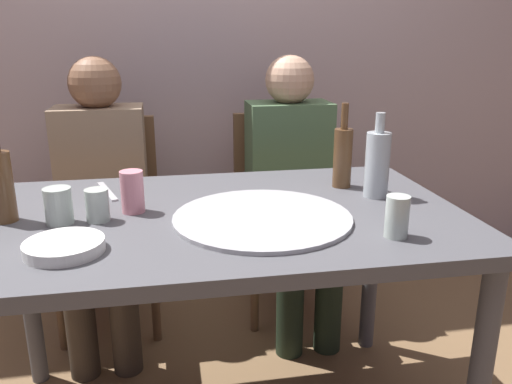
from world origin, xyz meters
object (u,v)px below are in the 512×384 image
object	(u,v)px
beer_bottle	(1,184)
table_knife	(107,191)
pizza_tray	(262,218)
tumbler_far	(97,205)
wine_bottle	(343,156)
soda_can	(132,192)
guest_in_sweater	(102,191)
chair_left	(108,208)
chair_right	(284,198)
plate_stack	(64,247)
dining_table	(218,240)
water_bottle	(377,163)
tumbler_near	(58,206)
guest_in_beanie	(293,181)
short_glass	(397,217)

from	to	relation	value
beer_bottle	table_knife	distance (m)	0.35
pizza_tray	tumbler_far	bearing A→B (deg)	170.83
wine_bottle	beer_bottle	distance (m)	1.03
soda_can	guest_in_sweater	bearing A→B (deg)	104.64
wine_bottle	chair_left	size ratio (longest dim) A/B	0.31
beer_bottle	chair_right	bearing A→B (deg)	39.24
pizza_tray	guest_in_sweater	size ratio (longest dim) A/B	0.43
plate_stack	table_knife	bearing A→B (deg)	83.82
dining_table	water_bottle	bearing A→B (deg)	6.90
wine_bottle	table_knife	world-z (taller)	wine_bottle
chair_left	pizza_tray	bearing A→B (deg)	119.62
tumbler_far	tumbler_near	bearing A→B (deg)	-178.92
wine_bottle	tumbler_near	xyz separation A→B (m)	(-0.87, -0.20, -0.06)
guest_in_beanie	wine_bottle	bearing A→B (deg)	94.88
dining_table	wine_bottle	xyz separation A→B (m)	(0.44, 0.19, 0.19)
short_glass	chair_right	xyz separation A→B (m)	(-0.03, 1.10, -0.30)
chair_left	guest_in_sweater	distance (m)	0.20
plate_stack	guest_in_beanie	xyz separation A→B (m)	(0.78, 0.90, -0.13)
chair_left	guest_in_beanie	world-z (taller)	guest_in_beanie
beer_bottle	soda_can	xyz separation A→B (m)	(0.34, 0.02, -0.05)
soda_can	guest_in_sweater	distance (m)	0.68
beer_bottle	tumbler_far	world-z (taller)	beer_bottle
dining_table	water_bottle	world-z (taller)	water_bottle
tumbler_near	guest_in_sweater	bearing A→B (deg)	87.76
dining_table	soda_can	bearing A→B (deg)	169.31
plate_stack	wine_bottle	bearing A→B (deg)	26.32
beer_bottle	guest_in_beanie	size ratio (longest dim) A/B	0.25
wine_bottle	table_knife	size ratio (longest dim) A/B	1.28
tumbler_near	guest_in_beanie	bearing A→B (deg)	39.90
tumbler_far	chair_right	xyz separation A→B (m)	(0.73, 0.84, -0.29)
chair_left	beer_bottle	bearing A→B (deg)	77.50
plate_stack	short_glass	bearing A→B (deg)	-3.27
water_bottle	plate_stack	size ratio (longest dim) A/B	1.42
plate_stack	chair_left	size ratio (longest dim) A/B	0.21
dining_table	table_knife	xyz separation A→B (m)	(-0.33, 0.26, 0.09)
pizza_tray	soda_can	distance (m)	0.38
short_glass	table_knife	size ratio (longest dim) A/B	0.49
soda_can	chair_right	xyz separation A→B (m)	(0.64, 0.78, -0.31)
soda_can	guest_in_beanie	xyz separation A→B (m)	(0.64, 0.63, -0.18)
table_knife	chair_right	xyz separation A→B (m)	(0.73, 0.57, -0.25)
tumbler_near	short_glass	bearing A→B (deg)	-16.44
short_glass	guest_in_beanie	xyz separation A→B (m)	(-0.03, 0.95, -0.17)
dining_table	wine_bottle	bearing A→B (deg)	22.98
chair_right	guest_in_beanie	world-z (taller)	guest_in_beanie
plate_stack	tumbler_near	bearing A→B (deg)	102.55
beer_bottle	table_knife	world-z (taller)	beer_bottle
wine_bottle	short_glass	world-z (taller)	wine_bottle
pizza_tray	water_bottle	size ratio (longest dim) A/B	1.87
plate_stack	table_knife	xyz separation A→B (m)	(0.05, 0.48, -0.01)
chair_right	plate_stack	bearing A→B (deg)	53.31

